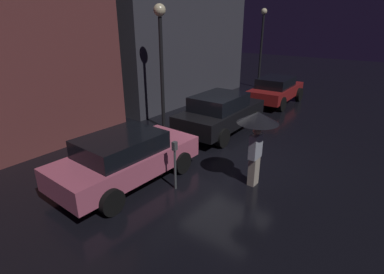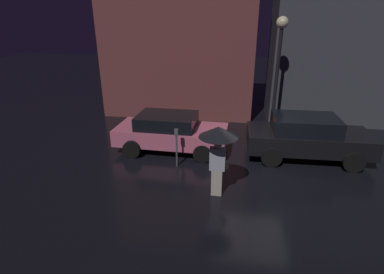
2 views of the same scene
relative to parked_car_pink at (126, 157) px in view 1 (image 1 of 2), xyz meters
name	(u,v)px [view 1 (image 1 of 2)]	position (x,y,z in m)	size (l,w,h in m)	color
ground_plane	(230,158)	(3.01, -1.48, -0.73)	(60.00, 60.00, 0.00)	black
building_facade_right	(178,23)	(8.35, 5.02, 3.26)	(8.97, 3.00, 7.98)	#3D3D47
parked_car_pink	(126,157)	(0.00, 0.00, 0.00)	(4.10, 1.95, 1.37)	#DB6684
parked_car_black	(220,113)	(4.85, 0.05, 0.07)	(4.19, 1.97, 1.51)	black
parked_car_red	(276,90)	(10.28, 0.03, 0.02)	(4.09, 1.87, 1.39)	maroon
pedestrian_with_umbrella	(257,128)	(1.93, -2.82, 0.89)	(1.05, 1.05, 2.03)	beige
parking_meter	(175,160)	(0.50, -1.31, 0.09)	(0.12, 0.10, 1.33)	#4C5154
street_lamp_near	(161,43)	(3.87, 2.15, 2.61)	(0.45, 0.45, 4.70)	black
street_lamp_far	(262,38)	(13.54, 2.53, 2.34)	(0.36, 0.36, 4.81)	black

